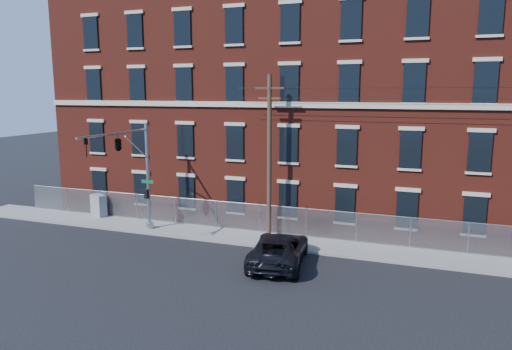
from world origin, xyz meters
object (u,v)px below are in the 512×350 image
at_px(traffic_signal_mast, 126,154).
at_px(utility_cabinet, 99,205).
at_px(utility_pole_near, 269,154).
at_px(pickup_truck, 279,249).

distance_m(traffic_signal_mast, utility_cabinet, 7.90).
xyz_separation_m(utility_pole_near, utility_cabinet, (-13.26, 0.40, -4.43)).
height_order(traffic_signal_mast, pickup_truck, traffic_signal_mast).
bearing_deg(utility_pole_near, traffic_signal_mast, -156.86).
relative_size(utility_pole_near, pickup_truck, 1.71).
relative_size(traffic_signal_mast, pickup_truck, 1.20).
bearing_deg(utility_cabinet, traffic_signal_mast, -14.11).
distance_m(pickup_truck, utility_cabinet, 15.86).
bearing_deg(traffic_signal_mast, utility_cabinet, 144.04).
distance_m(utility_pole_near, pickup_truck, 6.43).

